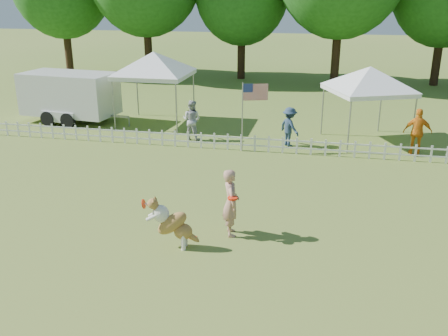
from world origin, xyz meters
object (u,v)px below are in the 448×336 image
canopy_tent_left (155,89)px  spectator_b (289,127)px  dog (173,223)px  flag_pole (242,118)px  spectator_a (192,120)px  cargo_trailer (70,97)px  frisbee_on_turf (193,237)px  canopy_tent_right (367,106)px  spectator_c (418,132)px  handler (231,202)px

canopy_tent_left → spectator_b: canopy_tent_left is taller
dog → spectator_b: spectator_b is taller
flag_pole → spectator_a: size_ratio=1.61×
canopy_tent_left → cargo_trailer: size_ratio=0.61×
canopy_tent_left → spectator_a: (2.18, -2.06, -0.74)m
dog → cargo_trailer: size_ratio=0.24×
frisbee_on_turf → canopy_tent_right: bearing=64.4°
frisbee_on_turf → canopy_tent_right: size_ratio=0.07×
cargo_trailer → flag_pole: 8.60m
dog → flag_pole: bearing=83.0°
cargo_trailer → canopy_tent_left: bearing=12.4°
frisbee_on_turf → spectator_b: bearing=78.8°
canopy_tent_left → spectator_c: canopy_tent_left is taller
handler → spectator_c: bearing=-54.8°
canopy_tent_right → spectator_c: canopy_tent_right is taller
flag_pole → spectator_c: size_ratio=1.51×
dog → spectator_b: bearing=72.5°
dog → cargo_trailer: cargo_trailer is taller
canopy_tent_right → flag_pole: canopy_tent_right is taller
canopy_tent_left → spectator_b: (5.95, -2.13, -0.78)m
dog → handler: bearing=33.1°
frisbee_on_turf → spectator_b: 8.10m
spectator_a → spectator_b: size_ratio=1.06×
handler → spectator_b: (0.73, 7.53, -0.09)m
spectator_b → dog: bearing=123.4°
frisbee_on_turf → flag_pole: size_ratio=0.08×
flag_pole → spectator_c: 6.16m
flag_pole → handler: bearing=-99.9°
dog → canopy_tent_right: bearing=59.2°
handler → cargo_trailer: bearing=24.8°
handler → frisbee_on_turf: 1.22m
frisbee_on_turf → spectator_a: spectator_a is taller
handler → flag_pole: 6.56m
flag_pole → spectator_c: flag_pole is taller
canopy_tent_right → flag_pole: bearing=-176.5°
frisbee_on_turf → flag_pole: 6.99m
spectator_c → spectator_a: bearing=-0.2°
canopy_tent_left → flag_pole: (4.35, -3.17, -0.26)m
handler → dog: (-1.15, -0.90, -0.23)m
handler → frisbee_on_turf: size_ratio=8.35×
canopy_tent_right → flag_pole: 4.91m
spectator_b → cargo_trailer: bearing=35.9°
cargo_trailer → spectator_b: (9.75, -1.72, -0.37)m
dog → frisbee_on_turf: size_ratio=6.03×
canopy_tent_right → spectator_c: (1.69, -1.32, -0.58)m
spectator_b → flag_pole: bearing=78.8°
canopy_tent_left → canopy_tent_right: canopy_tent_left is taller
spectator_c → canopy_tent_right: bearing=-36.5°
dog → frisbee_on_turf: bearing=53.6°
flag_pole → spectator_b: bearing=15.4°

